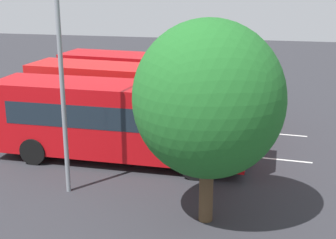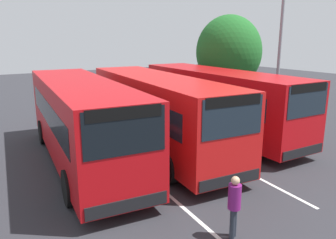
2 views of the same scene
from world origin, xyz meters
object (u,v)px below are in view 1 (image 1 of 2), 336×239
object	(u,v)px
pedestrian	(24,97)
depot_tree	(208,100)
bus_center_left	(133,96)
bus_center_right	(119,119)
bus_far_left	(154,82)
street_lamp	(65,72)

from	to	relation	value
pedestrian	depot_tree	size ratio (longest dim) A/B	0.26
pedestrian	depot_tree	world-z (taller)	depot_tree
bus_center_left	pedestrian	xyz separation A→B (m)	(6.77, -1.83, -0.84)
bus_center_right	depot_tree	xyz separation A→B (m)	(-4.15, 4.31, 2.10)
pedestrian	bus_far_left	bearing A→B (deg)	-18.91
pedestrian	bus_center_left	bearing A→B (deg)	-45.85
street_lamp	bus_far_left	bearing A→B (deg)	5.25
bus_far_left	bus_center_left	distance (m)	3.30
pedestrian	depot_tree	distance (m)	15.43
bus_center_right	depot_tree	bearing A→B (deg)	135.53
bus_far_left	depot_tree	xyz separation A→B (m)	(-4.40, 11.43, 2.10)
bus_center_right	pedestrian	bearing A→B (deg)	-36.30
depot_tree	street_lamp	bearing A→B (deg)	-15.06
bus_far_left	pedestrian	world-z (taller)	bus_far_left
bus_center_right	bus_center_left	bearing A→B (deg)	-81.14
street_lamp	bus_center_left	bearing A→B (deg)	5.46
bus_center_left	depot_tree	xyz separation A→B (m)	(-4.64, 8.14, 2.10)
bus_center_right	street_lamp	bearing A→B (deg)	74.97
pedestrian	street_lamp	xyz separation A→B (m)	(-6.36, 8.61, 3.32)
depot_tree	bus_far_left	bearing A→B (deg)	-68.93
street_lamp	bus_center_right	bearing A→B (deg)	-7.81
bus_center_left	street_lamp	distance (m)	7.23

